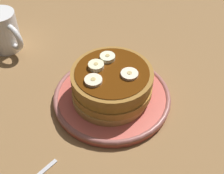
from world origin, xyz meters
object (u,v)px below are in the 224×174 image
object	(u,v)px
pancake_stack	(111,85)
banana_slice_2	(107,58)
banana_slice_1	(129,74)
banana_slice_0	(93,81)
coffee_mug	(4,31)
plate	(112,97)
banana_slice_3	(96,66)

from	to	relation	value
pancake_stack	banana_slice_2	xyz separation A→B (cm)	(-3.08, 2.52, 3.51)
banana_slice_1	pancake_stack	bearing A→B (deg)	-150.15
banana_slice_0	coffee_mug	world-z (taller)	coffee_mug
banana_slice_0	banana_slice_1	bearing A→B (deg)	55.55
banana_slice_1	coffee_mug	size ratio (longest dim) A/B	0.31
plate	coffee_mug	xyz separation A→B (cm)	(-30.19, -3.28, 3.89)
banana_slice_2	banana_slice_3	size ratio (longest dim) A/B	0.99
banana_slice_0	banana_slice_2	size ratio (longest dim) A/B	1.09
plate	banana_slice_0	size ratio (longest dim) A/B	7.24
banana_slice_2	banana_slice_3	distance (cm)	3.23
banana_slice_0	banana_slice_3	bearing A→B (deg)	125.39
plate	banana_slice_3	size ratio (longest dim) A/B	7.84
pancake_stack	banana_slice_0	world-z (taller)	banana_slice_0
banana_slice_2	pancake_stack	bearing A→B (deg)	-39.27
plate	banana_slice_2	xyz separation A→B (cm)	(-3.07, 2.22, 7.27)
plate	banana_slice_2	bearing A→B (deg)	144.07
pancake_stack	plate	bearing A→B (deg)	92.08
banana_slice_2	banana_slice_1	bearing A→B (deg)	-7.52
banana_slice_0	banana_slice_2	distance (cm)	6.78
pancake_stack	banana_slice_2	world-z (taller)	banana_slice_2
plate	banana_slice_2	size ratio (longest dim) A/B	7.91
plate	pancake_stack	bearing A→B (deg)	-87.92
plate	pancake_stack	xyz separation A→B (cm)	(0.01, -0.29, 3.76)
plate	banana_slice_1	world-z (taller)	banana_slice_1
banana_slice_0	coffee_mug	bearing A→B (deg)	178.27
plate	banana_slice_3	distance (cm)	7.96
banana_slice_1	banana_slice_2	xyz separation A→B (cm)	(-6.07, 0.80, 0.16)
pancake_stack	banana_slice_2	distance (cm)	5.31
banana_slice_3	plate	bearing A→B (deg)	18.12
banana_slice_0	coffee_mug	distance (cm)	29.55
banana_slice_3	coffee_mug	size ratio (longest dim) A/B	0.28
plate	banana_slice_2	world-z (taller)	banana_slice_2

